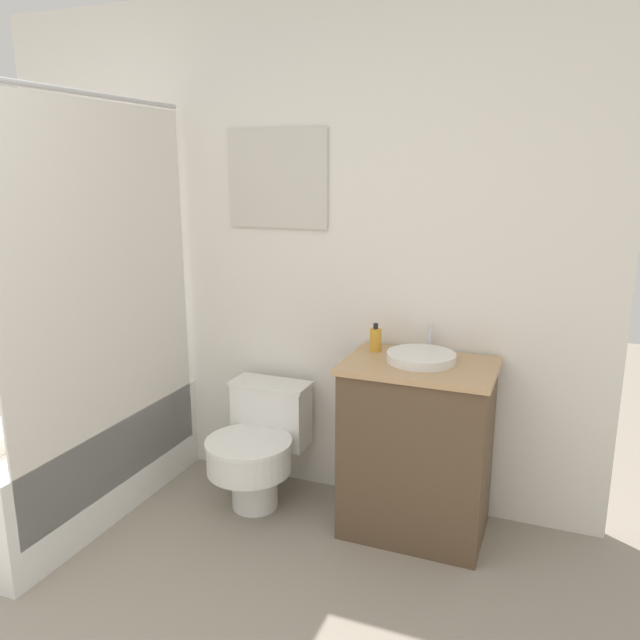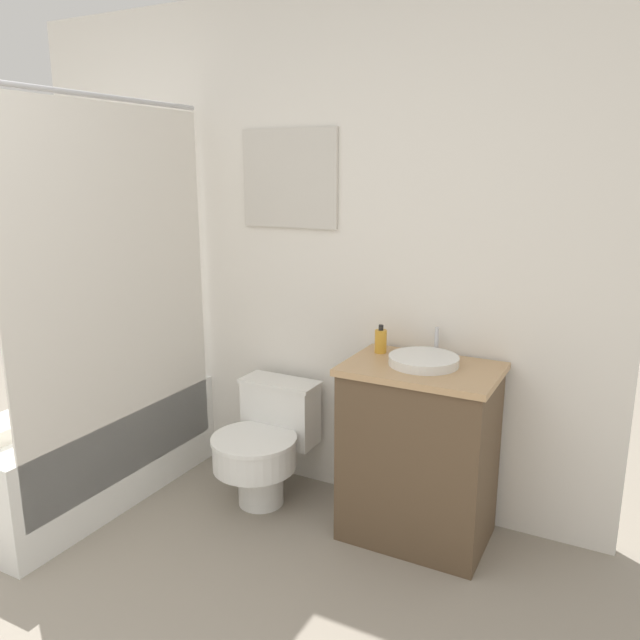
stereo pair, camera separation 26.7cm
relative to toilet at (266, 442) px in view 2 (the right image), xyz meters
name	(u,v)px [view 2 (the right image)]	position (x,y,z in m)	size (l,w,h in m)	color
wall_back	(294,250)	(-0.01, 0.31, 0.94)	(3.28, 0.07, 2.50)	white
shower_area	(90,440)	(-0.83, -0.38, -0.01)	(0.60, 1.33, 1.98)	white
toilet	(266,442)	(0.00, 0.00, 0.00)	(0.43, 0.56, 0.60)	white
vanity	(418,453)	(0.79, 0.04, 0.10)	(0.67, 0.46, 0.83)	brown
sink	(424,360)	(0.79, 0.06, 0.53)	(0.31, 0.34, 0.13)	white
soap_bottle	(381,341)	(0.56, 0.15, 0.57)	(0.06, 0.06, 0.13)	gold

